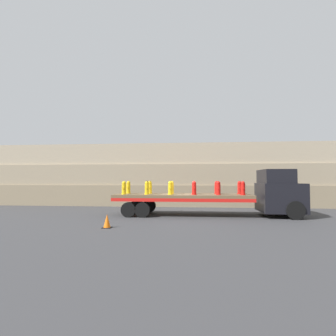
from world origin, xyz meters
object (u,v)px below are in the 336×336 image
traffic_cone (107,221)px  fire_hydrant_yellow_near_0 (124,188)px  fire_hydrant_red_far_5 (240,188)px  fire_hydrant_red_near_5 (243,188)px  flatbed_trailer (174,198)px  fire_hydrant_yellow_near_1 (147,188)px  fire_hydrant_yellow_far_1 (150,187)px  fire_hydrant_yellow_near_2 (170,188)px  fire_hydrant_red_near_3 (194,188)px  fire_hydrant_red_far_4 (217,188)px  truck_cab (281,193)px  fire_hydrant_yellow_far_0 (128,187)px  fire_hydrant_red_near_4 (218,188)px  fire_hydrant_red_far_3 (194,188)px  fire_hydrant_yellow_far_2 (172,188)px

traffic_cone → fire_hydrant_yellow_near_0: bearing=94.3°
fire_hydrant_red_far_5 → fire_hydrant_red_near_5: bearing=-90.0°
flatbed_trailer → fire_hydrant_yellow_near_0: fire_hydrant_yellow_near_0 is taller
fire_hydrant_yellow_near_1 → fire_hydrant_yellow_far_1: bearing=90.0°
fire_hydrant_yellow_near_2 → fire_hydrant_red_near_3: 1.44m
fire_hydrant_yellow_near_0 → fire_hydrant_red_far_4: size_ratio=1.00×
truck_cab → fire_hydrant_yellow_far_0: size_ratio=3.45×
fire_hydrant_yellow_near_0 → fire_hydrant_yellow_near_2: 2.89m
fire_hydrant_yellow_far_0 → fire_hydrant_red_near_4: (5.77, -1.12, 0.00)m
fire_hydrant_red_far_3 → fire_hydrant_red_far_4: bearing=0.0°
fire_hydrant_red_near_5 → truck_cab: bearing=13.4°
fire_hydrant_yellow_far_1 → traffic_cone: (-1.14, -5.18, -1.40)m
fire_hydrant_red_far_3 → fire_hydrant_red_near_5: size_ratio=1.00×
fire_hydrant_red_near_3 → traffic_cone: fire_hydrant_red_near_3 is taller
fire_hydrant_yellow_far_1 → fire_hydrant_red_far_3: (2.89, 0.00, 0.00)m
fire_hydrant_yellow_far_1 → fire_hydrant_red_far_3: 2.89m
fire_hydrant_yellow_near_0 → fire_hydrant_yellow_near_1: size_ratio=1.00×
flatbed_trailer → fire_hydrant_red_near_5: fire_hydrant_red_near_5 is taller
fire_hydrant_yellow_near_2 → fire_hydrant_red_near_3: size_ratio=1.00×
truck_cab → fire_hydrant_yellow_far_2: 6.70m
truck_cab → fire_hydrant_yellow_far_2: truck_cab is taller
fire_hydrant_yellow_near_1 → fire_hydrant_red_near_5: bearing=0.0°
fire_hydrant_red_far_5 → fire_hydrant_yellow_far_2: bearing=180.0°
fire_hydrant_yellow_far_2 → fire_hydrant_red_near_3: bearing=-37.7°
flatbed_trailer → fire_hydrant_red_far_5: bearing=7.7°
fire_hydrant_yellow_far_1 → traffic_cone: bearing=-102.4°
fire_hydrant_yellow_near_0 → traffic_cone: 4.31m
fire_hydrant_yellow_far_0 → fire_hydrant_yellow_near_2: (2.89, -1.12, 0.00)m
flatbed_trailer → fire_hydrant_red_far_3: 1.50m
fire_hydrant_yellow_near_0 → flatbed_trailer: bearing=10.2°
fire_hydrant_red_near_5 → fire_hydrant_red_near_4: bearing=180.0°
fire_hydrant_yellow_near_1 → fire_hydrant_red_far_5: size_ratio=1.00×
truck_cab → fire_hydrant_yellow_near_0: size_ratio=3.45×
fire_hydrant_yellow_near_2 → fire_hydrant_red_near_5: same height
fire_hydrant_yellow_far_0 → fire_hydrant_red_near_4: same height
traffic_cone → fire_hydrant_red_near_4: bearing=36.6°
fire_hydrant_yellow_far_1 → fire_hydrant_yellow_far_2: same height
fire_hydrant_yellow_near_1 → fire_hydrant_red_near_4: 4.33m
truck_cab → fire_hydrant_yellow_near_1: 8.13m
fire_hydrant_red_near_5 → traffic_cone: 8.14m
fire_hydrant_yellow_far_2 → fire_hydrant_red_near_5: 4.47m
fire_hydrant_red_far_4 → fire_hydrant_red_near_5: size_ratio=1.00×
fire_hydrant_yellow_far_0 → fire_hydrant_red_far_4: size_ratio=1.00×
fire_hydrant_yellow_near_1 → fire_hydrant_red_near_4: same height
fire_hydrant_yellow_far_2 → fire_hydrant_red_near_4: bearing=-21.1°
fire_hydrant_red_far_5 → fire_hydrant_red_near_3: bearing=-158.9°
truck_cab → fire_hydrant_red_far_3: truck_cab is taller
fire_hydrant_red_far_4 → fire_hydrant_yellow_far_2: bearing=180.0°
flatbed_trailer → fire_hydrant_red_far_4: fire_hydrant_red_far_4 is taller
flatbed_trailer → fire_hydrant_red_near_3: size_ratio=10.27×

